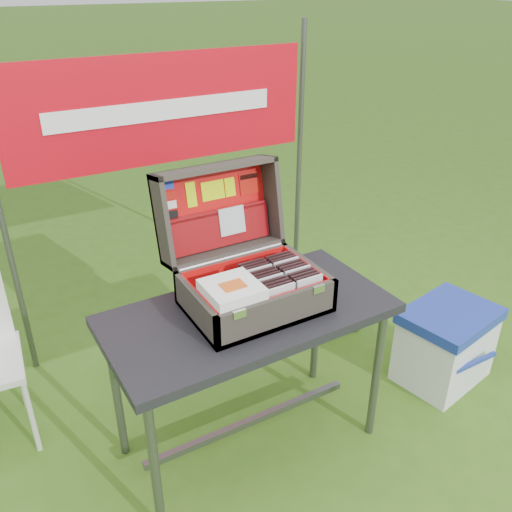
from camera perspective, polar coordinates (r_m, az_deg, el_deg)
ground at (r=2.65m, az=1.77°, el=-18.67°), size 80.00×80.00×0.00m
table at (r=2.39m, az=-0.70°, el=-12.94°), size 1.16×0.59×0.72m
table_top at (r=2.18m, az=-0.75°, el=-6.15°), size 1.16×0.59×0.04m
table_leg_fl at (r=2.11m, az=-10.58°, el=-21.21°), size 0.04×0.04×0.68m
table_leg_fr at (r=2.50m, az=12.54°, el=-12.10°), size 0.04×0.04×0.68m
table_leg_bl at (r=2.43m, az=-14.46°, el=-13.83°), size 0.04×0.04×0.68m
table_leg_br at (r=2.78m, az=6.34°, el=-7.07°), size 0.04×0.04×0.68m
table_brace at (r=2.55m, az=-0.67°, el=-17.04°), size 1.00×0.03×0.03m
suitcase at (r=2.11m, az=-0.95°, el=1.09°), size 0.53×0.54×0.50m
suitcase_base_bottom at (r=2.18m, az=-0.14°, el=-5.15°), size 0.53×0.38×0.02m
suitcase_base_wall_front at (r=2.02m, az=2.40°, el=-6.08°), size 0.53×0.02×0.14m
suitcase_base_wall_back at (r=2.29m, az=-2.37°, el=-1.76°), size 0.53×0.02×0.14m
suitcase_base_wall_left at (r=2.06m, az=-6.34°, el=-5.62°), size 0.02×0.38×0.14m
suitcase_base_wall_right at (r=2.27m, az=5.45°, el=-2.10°), size 0.02×0.38×0.14m
suitcase_liner_floor at (r=2.18m, az=-0.14°, el=-4.86°), size 0.49×0.34×0.01m
suitcase_latch_left at (r=1.91m, az=-1.76°, el=-6.13°), size 0.05×0.01×0.03m
suitcase_latch_right at (r=2.07m, az=6.61°, el=-3.47°), size 0.05×0.01×0.03m
suitcase_hinge at (r=2.26m, az=-2.53°, el=-0.08°), size 0.48×0.02×0.02m
suitcase_lid_back at (r=2.33m, az=-4.52°, el=5.06°), size 0.53×0.09×0.38m
suitcase_lid_rim_far at (r=2.24m, az=-4.42°, el=9.28°), size 0.53×0.14×0.05m
suitcase_lid_rim_near at (r=2.32m, az=-3.35°, el=0.55°), size 0.53×0.14×0.05m
suitcase_lid_rim_left at (r=2.19m, az=-9.88°, el=3.49°), size 0.02×0.21×0.40m
suitcase_lid_rim_right at (r=2.39m, az=1.63°, el=6.03°), size 0.02×0.21×0.40m
suitcase_lid_liner at (r=2.32m, az=-4.38°, el=5.01°), size 0.49×0.07×0.33m
suitcase_liner_wall_front at (r=2.03m, az=2.20°, el=-5.66°), size 0.49×0.01×0.12m
suitcase_liner_wall_back at (r=2.27m, az=-2.22°, el=-1.68°), size 0.49×0.01×0.12m
suitcase_liner_wall_left at (r=2.06m, az=-6.02°, el=-5.28°), size 0.01×0.34×0.12m
suitcase_liner_wall_right at (r=2.26m, az=5.18°, el=-1.96°), size 0.01×0.34×0.12m
suitcase_lid_pocket at (r=2.32m, az=-3.92°, el=2.84°), size 0.47×0.06×0.16m
suitcase_pocket_edge at (r=2.30m, az=-4.08°, el=4.63°), size 0.46×0.02×0.02m
suitcase_pocket_cd at (r=2.32m, az=-2.55°, el=3.74°), size 0.12×0.03×0.12m
lid_sticker_cc_a at (r=2.22m, az=-9.29°, el=7.33°), size 0.05×0.01×0.03m
lid_sticker_cc_b at (r=2.22m, az=-9.14°, el=6.33°), size 0.05×0.01×0.03m
lid_sticker_cc_c at (r=2.23m, az=-8.99°, el=5.33°), size 0.05×0.01×0.03m
lid_sticker_cc_d at (r=2.24m, az=-8.84°, el=4.34°), size 0.05×0.01×0.03m
lid_card_neon_tall at (r=2.26m, az=-6.84°, el=6.43°), size 0.04×0.02×0.10m
lid_card_neon_main at (r=2.30m, az=-4.56°, el=6.90°), size 0.10×0.02×0.08m
lid_card_neon_small at (r=2.33m, az=-2.76°, el=7.26°), size 0.05×0.02×0.08m
lid_sticker_band at (r=2.37m, az=-0.71°, el=7.67°), size 0.09×0.02×0.09m
lid_sticker_band_bar at (r=2.37m, az=-0.78°, el=8.38°), size 0.09×0.01×0.02m
cd_left_0 at (r=2.05m, az=2.67°, el=-4.81°), size 0.12×0.01×0.13m
cd_left_1 at (r=2.07m, az=2.36°, el=-4.55°), size 0.12×0.01×0.13m
cd_left_2 at (r=2.08m, az=2.06°, el=-4.28°), size 0.12×0.01×0.13m
cd_left_3 at (r=2.10m, az=1.76°, el=-4.02°), size 0.12×0.01×0.13m
cd_left_4 at (r=2.11m, az=1.46°, el=-3.76°), size 0.12×0.01×0.13m
cd_left_5 at (r=2.13m, az=1.17°, el=-3.51°), size 0.12×0.01×0.13m
cd_left_6 at (r=2.14m, az=0.88°, el=-3.26°), size 0.12×0.01×0.13m
cd_left_7 at (r=2.16m, az=0.60°, el=-3.02°), size 0.12×0.01×0.13m
cd_left_8 at (r=2.17m, az=0.32°, el=-2.77°), size 0.12×0.01×0.13m
cd_left_9 at (r=2.19m, az=0.04°, el=-2.53°), size 0.12×0.01×0.13m
cd_left_10 at (r=2.20m, az=-0.23°, el=-2.30°), size 0.12×0.01×0.13m
cd_left_11 at (r=2.22m, az=-0.50°, el=-2.06°), size 0.12×0.01×0.13m
cd_right_0 at (r=2.11m, az=5.62°, el=-3.87°), size 0.12×0.01×0.13m
cd_right_1 at (r=2.13m, az=5.29°, el=-3.61°), size 0.12×0.01×0.13m
cd_right_2 at (r=2.14m, az=4.98°, el=-3.36°), size 0.12×0.01×0.13m
cd_right_3 at (r=2.16m, az=4.66°, el=-3.12°), size 0.12×0.01×0.13m
cd_right_4 at (r=2.17m, az=4.35°, el=-2.88°), size 0.12×0.01×0.13m
cd_right_5 at (r=2.19m, az=4.05°, el=-2.64°), size 0.12×0.01×0.13m
cd_right_6 at (r=2.20m, az=3.75°, el=-2.40°), size 0.12×0.01×0.13m
cd_right_7 at (r=2.22m, az=3.45°, el=-2.17°), size 0.12×0.01×0.13m
cd_right_8 at (r=2.23m, az=3.16°, el=-1.94°), size 0.12×0.01×0.13m
cd_right_9 at (r=2.25m, az=2.87°, el=-1.71°), size 0.12×0.01×0.13m
cd_right_10 at (r=2.26m, az=2.59°, el=-1.49°), size 0.12×0.01×0.13m
cd_right_11 at (r=2.28m, az=2.31°, el=-1.27°), size 0.12×0.01×0.13m
songbook_0 at (r=2.00m, az=-2.54°, el=-3.94°), size 0.20×0.20×0.00m
songbook_1 at (r=2.00m, az=-2.55°, el=-3.81°), size 0.20×0.20×0.00m
songbook_2 at (r=2.00m, az=-2.55°, el=-3.69°), size 0.20×0.20×0.00m
songbook_3 at (r=2.00m, az=-2.55°, el=-3.57°), size 0.20×0.20×0.00m
songbook_4 at (r=1.99m, az=-2.56°, el=-3.45°), size 0.20×0.20×0.00m
songbook_5 at (r=1.99m, az=-2.56°, el=-3.32°), size 0.20×0.20×0.00m
songbook_6 at (r=1.99m, az=-2.56°, el=-3.20°), size 0.20×0.20×0.00m
songbook_7 at (r=1.99m, az=-2.57°, el=-3.08°), size 0.20×0.20×0.00m
songbook_graphic at (r=1.98m, az=-2.43°, el=-3.11°), size 0.09×0.07×0.00m
cooler at (r=3.00m, az=19.28°, el=-8.79°), size 0.53×0.44×0.41m
cooler_body at (r=3.02m, az=19.20°, el=-9.22°), size 0.50×0.41×0.36m
cooler_lid at (r=2.91m, az=19.83°, el=-5.93°), size 0.53×0.44×0.06m
cooler_handle at (r=2.90m, az=22.10°, el=-10.32°), size 0.28×0.02×0.02m
chair_leg_fr at (r=2.64m, az=-22.60°, el=-15.14°), size 0.02×0.02×0.42m
chair_leg_br at (r=2.89m, az=-23.67°, el=-11.20°), size 0.02×0.02×0.42m
chair_upright_right at (r=2.69m, az=-25.35°, el=-4.12°), size 0.02×0.02×0.39m
cardboard_box at (r=3.21m, az=8.11°, el=-5.47°), size 0.34×0.15×0.35m
banner_post_left at (r=2.85m, az=-25.10°, el=3.03°), size 0.03×0.03×1.70m
banner_post_right at (r=3.39m, az=4.54°, el=9.25°), size 0.03×0.03×1.70m
banner at (r=2.88m, az=-9.67°, el=14.96°), size 1.60×0.02×0.55m
banner_text at (r=2.87m, az=-9.58°, el=14.92°), size 1.20×0.00×0.10m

